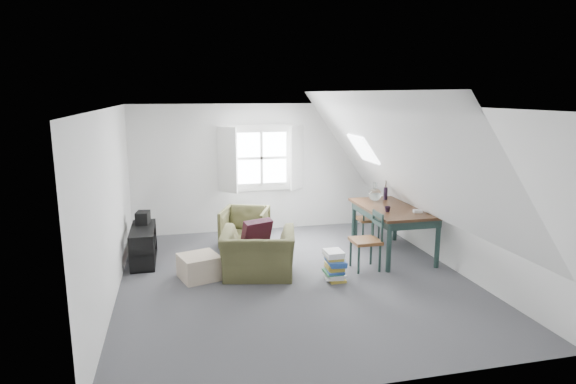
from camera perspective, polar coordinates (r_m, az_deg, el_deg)
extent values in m
plane|color=#46474B|center=(7.24, 0.80, -10.22)|extent=(5.50, 5.50, 0.00)
plane|color=white|center=(6.72, 0.86, 9.98)|extent=(5.50, 5.50, 0.00)
plane|color=silver|center=(9.52, -3.21, 2.88)|extent=(5.00, 0.00, 5.00)
plane|color=silver|center=(4.35, 9.75, -7.90)|extent=(5.00, 0.00, 5.00)
plane|color=silver|center=(6.73, -20.31, -1.49)|extent=(0.00, 5.50, 5.50)
plane|color=silver|center=(7.85, 18.82, 0.40)|extent=(0.00, 5.50, 5.50)
plane|color=white|center=(6.58, -12.39, 3.34)|extent=(3.19, 5.50, 4.48)
plane|color=white|center=(7.31, 12.74, 4.13)|extent=(3.19, 5.50, 4.48)
cube|color=white|center=(9.47, -3.20, 4.06)|extent=(1.30, 0.04, 1.30)
cube|color=white|center=(9.22, -7.20, 3.78)|extent=(0.35, 0.35, 1.25)
cube|color=white|center=(9.46, 1.04, 4.06)|extent=(0.35, 0.35, 1.25)
cube|color=white|center=(9.46, -3.19, 4.05)|extent=(1.00, 0.02, 1.00)
cube|color=white|center=(9.44, -3.17, 4.03)|extent=(1.08, 0.04, 0.05)
cube|color=white|center=(9.44, -3.17, 4.03)|extent=(0.05, 0.04, 1.08)
cube|color=white|center=(8.49, 8.91, 5.07)|extent=(0.35, 0.75, 0.47)
imported|color=#454524|center=(7.36, -3.51, -9.86)|extent=(1.25, 1.15, 0.70)
imported|color=#454524|center=(8.63, -5.08, -6.61)|extent=(1.01, 1.03, 0.73)
cube|color=#360E1E|center=(7.30, -3.77, -4.96)|extent=(0.51, 0.40, 0.46)
cube|color=tan|center=(7.31, -10.48, -8.71)|extent=(0.67, 0.67, 0.36)
cube|color=#321B0E|center=(8.23, 12.40, -1.88)|extent=(1.00, 1.66, 0.04)
cube|color=#1D312D|center=(8.25, 12.38, -2.48)|extent=(0.89, 1.55, 0.13)
cylinder|color=#1D312D|center=(7.52, 11.87, -6.42)|extent=(0.08, 0.08, 0.79)
cylinder|color=#1D312D|center=(7.90, 17.30, -5.84)|extent=(0.08, 0.08, 0.79)
cylinder|color=#1D312D|center=(8.83, 7.80, -3.58)|extent=(0.08, 0.08, 0.79)
cylinder|color=#1D312D|center=(9.15, 12.61, -3.21)|extent=(0.08, 0.08, 0.79)
sphere|color=silver|center=(8.54, 10.24, -0.29)|extent=(0.23, 0.23, 0.23)
cylinder|color=silver|center=(8.51, 10.28, 0.68)|extent=(0.07, 0.07, 0.13)
cylinder|color=black|center=(8.73, 11.48, -0.18)|extent=(0.07, 0.07, 0.22)
cylinder|color=#3F2D1E|center=(8.68, 11.55, 1.39)|extent=(0.03, 0.05, 0.40)
cylinder|color=#3F2D1E|center=(8.70, 11.60, 1.41)|extent=(0.04, 0.05, 0.40)
cylinder|color=#3F2D1E|center=(8.67, 11.52, 1.38)|extent=(0.05, 0.07, 0.39)
imported|color=black|center=(7.86, 11.70, -2.32)|extent=(0.12, 0.12, 0.09)
cube|color=white|center=(7.92, 15.12, -2.21)|extent=(0.15, 0.12, 0.04)
cube|color=brown|center=(9.03, 9.45, -3.17)|extent=(0.38, 0.38, 0.05)
cylinder|color=#1D312D|center=(9.28, 9.93, -4.16)|extent=(0.03, 0.03, 0.39)
cylinder|color=#1D312D|center=(9.01, 10.70, -4.67)|extent=(0.03, 0.03, 0.39)
cylinder|color=#1D312D|center=(9.17, 8.14, -4.30)|extent=(0.03, 0.03, 0.39)
cylinder|color=#1D312D|center=(8.89, 8.86, -4.83)|extent=(0.03, 0.03, 0.39)
cylinder|color=#1D312D|center=(8.89, 10.85, -2.13)|extent=(0.03, 0.03, 0.41)
cylinder|color=#1D312D|center=(8.77, 8.99, -2.25)|extent=(0.03, 0.03, 0.41)
cube|color=#1D312D|center=(8.79, 9.97, -1.15)|extent=(0.31, 0.03, 0.07)
cube|color=#1D312D|center=(8.82, 9.94, -1.90)|extent=(0.31, 0.03, 0.05)
cube|color=brown|center=(7.56, 9.17, -5.74)|extent=(0.43, 0.43, 0.05)
cylinder|color=#1D312D|center=(7.72, 7.43, -7.17)|extent=(0.04, 0.04, 0.44)
cylinder|color=#1D312D|center=(7.85, 9.80, -6.94)|extent=(0.04, 0.04, 0.44)
cylinder|color=#1D312D|center=(7.42, 8.37, -7.99)|extent=(0.04, 0.04, 0.44)
cylinder|color=#1D312D|center=(7.55, 10.83, -7.73)|extent=(0.04, 0.04, 0.44)
cylinder|color=#1D312D|center=(7.72, 10.06, -3.68)|extent=(0.04, 0.04, 0.46)
cylinder|color=#1D312D|center=(7.42, 11.11, -4.35)|extent=(0.04, 0.04, 0.46)
cube|color=#1D312D|center=(7.53, 10.62, -2.67)|extent=(0.03, 0.34, 0.08)
cube|color=#1D312D|center=(7.56, 10.59, -3.64)|extent=(0.03, 0.34, 0.06)
cube|color=black|center=(8.27, -16.65, -7.77)|extent=(0.37, 1.11, 0.03)
cube|color=black|center=(8.19, -16.75, -6.03)|extent=(0.37, 1.11, 0.03)
cube|color=black|center=(8.12, -16.87, -4.16)|extent=(0.37, 1.11, 0.03)
cube|color=black|center=(7.68, -16.98, -7.23)|extent=(0.37, 0.03, 0.56)
cube|color=black|center=(8.71, -16.56, -4.97)|extent=(0.37, 0.03, 0.56)
cube|color=#264C99|center=(7.94, -16.82, -7.84)|extent=(0.17, 0.19, 0.20)
cube|color=red|center=(8.33, -16.65, -6.91)|extent=(0.17, 0.22, 0.20)
cube|color=white|center=(7.98, -16.87, -5.67)|extent=(0.17, 0.20, 0.19)
cube|color=black|center=(8.33, -16.81, -2.98)|extent=(0.24, 0.31, 0.22)
cube|color=#B29933|center=(7.21, 5.67, -10.19)|extent=(0.23, 0.31, 0.04)
cube|color=white|center=(7.21, 5.39, -9.89)|extent=(0.30, 0.34, 0.04)
cube|color=white|center=(7.18, 5.78, -9.63)|extent=(0.25, 0.33, 0.04)
cube|color=#337F4C|center=(7.16, 5.33, -9.40)|extent=(0.25, 0.31, 0.03)
cube|color=#264C99|center=(7.13, 5.59, -9.23)|extent=(0.27, 0.35, 0.03)
cube|color=#B29933|center=(7.15, 5.52, -8.95)|extent=(0.24, 0.31, 0.03)
cube|color=#B29933|center=(7.16, 5.53, -8.64)|extent=(0.27, 0.34, 0.04)
cube|color=#264C99|center=(7.11, 5.86, -8.43)|extent=(0.27, 0.35, 0.04)
cube|color=#264C99|center=(7.09, 5.69, -8.15)|extent=(0.28, 0.34, 0.04)
cube|color=#B29933|center=(7.13, 5.48, -7.71)|extent=(0.25, 0.32, 0.04)
cube|color=white|center=(7.10, 5.41, -7.42)|extent=(0.26, 0.29, 0.05)
cube|color=white|center=(7.09, 5.45, -7.08)|extent=(0.26, 0.31, 0.04)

